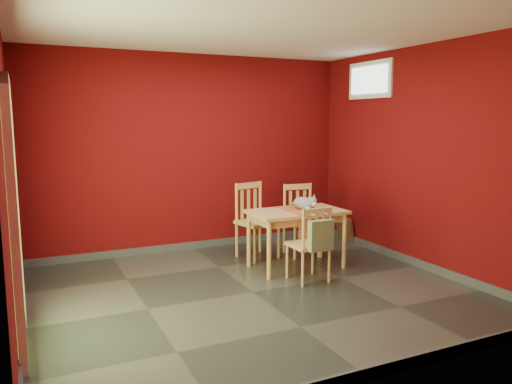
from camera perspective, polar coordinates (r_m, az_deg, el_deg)
name	(u,v)px	position (r m, az deg, el deg)	size (l,w,h in m)	color
ground	(253,292)	(5.40, -0.36, -11.36)	(4.50, 4.50, 0.00)	#2D342D
room_shell	(253,287)	(5.38, -0.36, -10.86)	(4.50, 4.50, 4.50)	#5A090A
doorway	(12,210)	(4.27, -26.10, -1.90)	(0.06, 1.01, 2.13)	#B7D838
window	(370,80)	(7.13, 12.86, 12.39)	(0.05, 0.90, 0.50)	white
outlet_plate	(292,218)	(7.74, 4.17, -3.02)	(0.08, 0.01, 0.12)	silver
dining_table	(297,218)	(6.12, 4.67, -2.93)	(1.15, 0.67, 0.72)	tan
table_runner	(301,216)	(6.02, 5.16, -2.71)	(0.30, 0.62, 0.31)	#AE4F2C
chair_far_left	(255,220)	(6.60, -0.06, -3.18)	(0.55, 0.55, 0.99)	tan
chair_far_right	(301,219)	(6.77, 5.22, -3.08)	(0.49, 0.49, 0.95)	tan
chair_near	(310,243)	(5.65, 6.21, -5.84)	(0.41, 0.41, 0.86)	tan
tote_bag	(321,235)	(5.45, 7.41, -4.92)	(0.28, 0.17, 0.40)	#6E8454
cat	(304,201)	(6.14, 5.52, -1.02)	(0.23, 0.43, 0.22)	slate
picture_frame	(345,229)	(7.61, 10.10, -4.18)	(0.13, 0.38, 0.38)	brown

